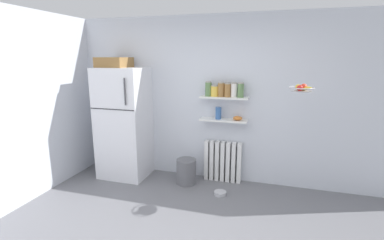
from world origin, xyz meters
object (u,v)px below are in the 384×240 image
pet_food_bowl (220,193)px  hanging_fruit_basket (302,88)px  refrigerator (124,121)px  storage_jar_5 (241,90)px  storage_jar_2 (221,89)px  radiator (223,161)px  storage_jar_0 (208,89)px  trash_bin (186,171)px  vase (218,113)px  storage_jar_3 (227,90)px  shelf_bowl (238,118)px  storage_jar_4 (234,90)px  storage_jar_1 (215,91)px

pet_food_bowl → hanging_fruit_basket: size_ratio=0.58×
refrigerator → storage_jar_5: refrigerator is taller
storage_jar_2 → storage_jar_5: same height
radiator → storage_jar_0: bearing=-173.1°
refrigerator → trash_bin: bearing=-1.6°
storage_jar_0 → hanging_fruit_basket: 1.39m
vase → storage_jar_2: bearing=-0.0°
storage_jar_2 → storage_jar_3: size_ratio=1.05×
radiator → shelf_bowl: 0.76m
storage_jar_4 → shelf_bowl: size_ratio=1.56×
radiator → pet_food_bowl: size_ratio=3.67×
storage_jar_5 → refrigerator: bearing=-173.5°
storage_jar_1 → storage_jar_0: bearing=180.0°
storage_jar_4 → vase: storage_jar_4 is taller
vase → hanging_fruit_basket: bearing=-23.2°
radiator → storage_jar_5: bearing=-6.9°
storage_jar_1 → trash_bin: bearing=-147.9°
storage_jar_3 → shelf_bowl: size_ratio=1.50×
shelf_bowl → pet_food_bowl: bearing=-108.0°
storage_jar_5 → trash_bin: 1.53m
storage_jar_0 → storage_jar_5: size_ratio=1.02×
refrigerator → hanging_fruit_basket: size_ratio=6.44×
trash_bin → storage_jar_0: bearing=40.2°
storage_jar_0 → pet_food_bowl: 1.57m
storage_jar_1 → refrigerator: bearing=-171.8°
hanging_fruit_basket → refrigerator: bearing=174.2°
storage_jar_4 → vase: size_ratio=1.18×
vase → refrigerator: bearing=-172.2°
storage_jar_4 → shelf_bowl: 0.43m
storage_jar_0 → hanging_fruit_basket: hanging_fruit_basket is taller
storage_jar_3 → storage_jar_2: bearing=180.0°
storage_jar_0 → vase: bearing=0.0°
radiator → shelf_bowl: bearing=-7.9°
refrigerator → storage_jar_5: size_ratio=8.73×
storage_jar_0 → storage_jar_3: 0.30m
storage_jar_2 → hanging_fruit_basket: (1.10, -0.48, 0.10)m
storage_jar_3 → shelf_bowl: storage_jar_3 is taller
storage_jar_0 → storage_jar_5: storage_jar_0 is taller
hanging_fruit_basket → storage_jar_1: bearing=158.0°
storage_jar_3 → storage_jar_1: bearing=180.0°
shelf_bowl → hanging_fruit_basket: hanging_fruit_basket is taller
storage_jar_0 → hanging_fruit_basket: size_ratio=0.76×
trash_bin → pet_food_bowl: 0.66m
trash_bin → storage_jar_5: bearing=17.2°
storage_jar_1 → vase: (0.07, 0.00, -0.34)m
shelf_bowl → pet_food_bowl: 1.15m
pet_food_bowl → trash_bin: bearing=158.6°
trash_bin → pet_food_bowl: size_ratio=2.23×
pet_food_bowl → storage_jar_3: bearing=91.6°
storage_jar_3 → shelf_bowl: bearing=0.0°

